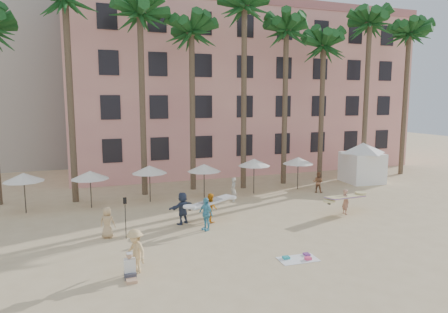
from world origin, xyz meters
name	(u,v)px	position (x,y,z in m)	size (l,w,h in m)	color
ground	(305,257)	(0.00, 0.00, 0.00)	(120.00, 120.00, 0.00)	#D1B789
pink_hotel	(237,93)	(7.00, 26.00, 8.00)	(35.00, 14.00, 16.00)	#FBA898
palm_row	(212,25)	(0.51, 15.00, 12.97)	(44.40, 5.40, 16.30)	brown
umbrella_row	(178,168)	(-3.00, 12.50, 2.33)	(22.50, 2.70, 2.73)	#332B23
cabana	(362,159)	(13.73, 13.05, 2.07)	(4.92, 4.92, 3.50)	white
beach_towel	(299,258)	(-0.40, -0.08, 0.03)	(1.85, 1.10, 0.14)	white
carrier_yellow	(346,200)	(6.15, 5.27, 0.94)	(3.47, 1.80, 1.61)	tan
carrier_white	(211,206)	(-2.39, 6.70, 0.93)	(3.25, 1.92, 1.73)	orange
beachgoers	(197,212)	(-3.50, 5.81, 0.91)	(17.26, 11.23, 1.90)	#313C56
paddle	(125,213)	(-7.51, 5.40, 1.41)	(0.18, 0.04, 2.23)	black
seated_man	(130,270)	(-7.89, 0.54, 0.37)	(0.47, 0.82, 1.07)	#3F3F4C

